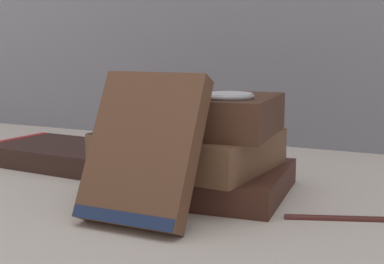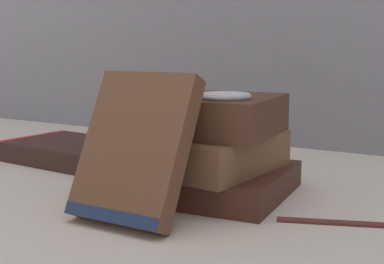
{
  "view_description": "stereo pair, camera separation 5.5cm",
  "coord_description": "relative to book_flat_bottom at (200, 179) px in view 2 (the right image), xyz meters",
  "views": [
    {
      "loc": [
        0.29,
        -0.54,
        0.17
      ],
      "look_at": [
        0.03,
        0.01,
        0.07
      ],
      "focal_mm": 50.0,
      "sensor_mm": 36.0,
      "label": 1
    },
    {
      "loc": [
        0.34,
        -0.51,
        0.17
      ],
      "look_at": [
        0.03,
        0.01,
        0.07
      ],
      "focal_mm": 50.0,
      "sensor_mm": 36.0,
      "label": 2
    }
  ],
  "objects": [
    {
      "name": "book_flat_middle",
      "position": [
        -0.02,
        -0.0,
        0.04
      ],
      "size": [
        0.2,
        0.17,
        0.04
      ],
      "rotation": [
        0.0,
        0.0,
        -0.09
      ],
      "color": "brown",
      "rests_on": "book_flat_bottom"
    },
    {
      "name": "pocket_watch",
      "position": [
        0.04,
        -0.03,
        0.1
      ],
      "size": [
        0.06,
        0.06,
        0.01
      ],
      "color": "silver",
      "rests_on": "book_flat_top"
    },
    {
      "name": "fountain_pen",
      "position": [
        0.19,
        -0.03,
        -0.01
      ],
      "size": [
        0.14,
        0.06,
        0.01
      ],
      "rotation": [
        0.0,
        0.0,
        0.35
      ],
      "color": "#471E19",
      "rests_on": "ground_plane"
    },
    {
      "name": "book_flat_bottom",
      "position": [
        0.0,
        0.0,
        0.0
      ],
      "size": [
        0.21,
        0.18,
        0.03
      ],
      "rotation": [
        0.0,
        0.0,
        0.1
      ],
      "color": "#422319",
      "rests_on": "ground_plane"
    },
    {
      "name": "ground_plane",
      "position": [
        -0.03,
        -0.03,
        -0.02
      ],
      "size": [
        3.0,
        3.0,
        0.0
      ],
      "primitive_type": "plane",
      "color": "beige"
    },
    {
      "name": "book_leaning_front",
      "position": [
        -0.0,
        -0.12,
        0.05
      ],
      "size": [
        0.11,
        0.09,
        0.15
      ],
      "rotation": [
        -0.46,
        0.0,
        0.0
      ],
      "color": "brown",
      "rests_on": "ground_plane"
    },
    {
      "name": "book_flat_top",
      "position": [
        0.0,
        -0.0,
        0.08
      ],
      "size": [
        0.18,
        0.16,
        0.04
      ],
      "rotation": [
        0.0,
        0.0,
        0.09
      ],
      "color": "#4C2D1E",
      "rests_on": "book_flat_middle"
    },
    {
      "name": "book_side_left",
      "position": [
        -0.25,
        0.05,
        -0.0
      ],
      "size": [
        0.22,
        0.15,
        0.03
      ],
      "rotation": [
        0.0,
        0.0,
        -0.06
      ],
      "color": "#331E19",
      "rests_on": "ground_plane"
    }
  ]
}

